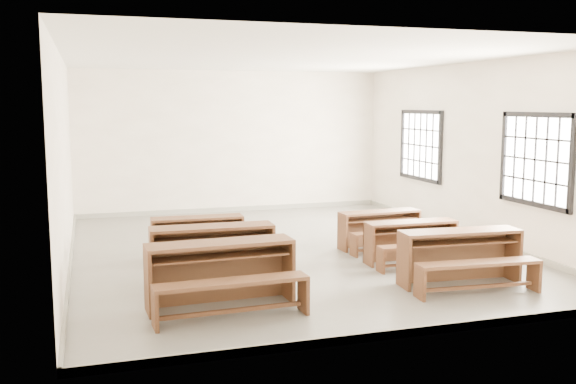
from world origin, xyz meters
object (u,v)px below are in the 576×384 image
object	(u,v)px
desk_set_2	(198,234)
desk_set_4	(412,239)
desk_set_1	(213,249)
desk_set_3	(462,254)
desk_set_0	(222,270)
desk_set_5	(381,227)

from	to	relation	value
desk_set_2	desk_set_4	xyz separation A→B (m)	(3.11, -1.34, -0.00)
desk_set_1	desk_set_3	size ratio (longest dim) A/B	1.01
desk_set_0	desk_set_3	distance (m)	3.31
desk_set_0	desk_set_5	distance (m)	4.02
desk_set_4	desk_set_5	bearing A→B (deg)	92.10
desk_set_3	desk_set_4	distance (m)	1.30
desk_set_0	desk_set_4	size ratio (longest dim) A/B	1.25
desk_set_4	desk_set_5	xyz separation A→B (m)	(-0.02, 1.08, -0.01)
desk_set_5	desk_set_1	bearing A→B (deg)	-162.31
desk_set_0	desk_set_2	xyz separation A→B (m)	(0.15, 2.63, -0.08)
desk_set_5	desk_set_0	bearing A→B (deg)	-146.69
desk_set_1	desk_set_4	xyz separation A→B (m)	(3.14, 0.09, -0.07)
desk_set_0	desk_set_3	bearing A→B (deg)	-2.41
desk_set_0	desk_set_4	xyz separation A→B (m)	(3.26, 1.29, -0.09)
desk_set_2	desk_set_0	bearing A→B (deg)	-91.34
desk_set_2	desk_set_5	bearing A→B (deg)	-2.94
desk_set_0	desk_set_2	bearing A→B (deg)	84.54
desk_set_1	desk_set_0	bearing A→B (deg)	-94.11
desk_set_1	desk_set_5	distance (m)	3.33
desk_set_3	desk_set_5	distance (m)	2.38
desk_set_5	desk_set_4	bearing A→B (deg)	-91.96
desk_set_2	desk_set_4	size ratio (longest dim) A/B	1.02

